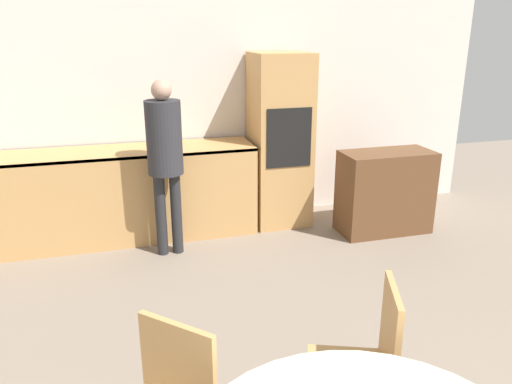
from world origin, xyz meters
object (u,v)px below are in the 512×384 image
chair_far_right (368,361)px  person_standing (165,149)px  oven_unit (280,141)px  sideboard (385,192)px

chair_far_right → person_standing: (-0.68, 2.59, 0.51)m
oven_unit → person_standing: (-1.26, -0.51, 0.11)m
sideboard → person_standing: (-2.23, 0.06, 0.59)m
chair_far_right → sideboard: bearing=170.1°
chair_far_right → person_standing: 2.73m
oven_unit → sideboard: bearing=-30.6°
oven_unit → chair_far_right: bearing=-100.6°
sideboard → person_standing: size_ratio=0.58×
sideboard → chair_far_right: 2.97m
oven_unit → chair_far_right: oven_unit is taller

